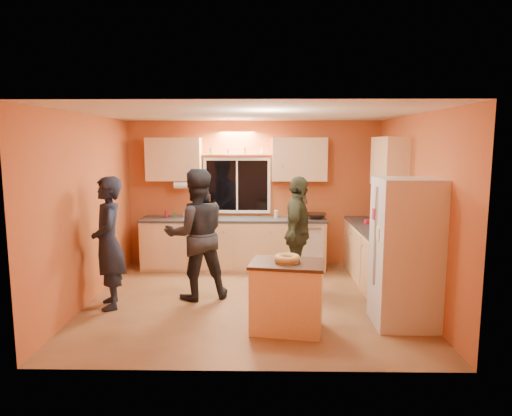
{
  "coord_description": "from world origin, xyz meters",
  "views": [
    {
      "loc": [
        0.18,
        -6.18,
        2.21
      ],
      "look_at": [
        0.07,
        0.4,
        1.27
      ],
      "focal_mm": 32.0,
      "sensor_mm": 36.0,
      "label": 1
    }
  ],
  "objects_px": {
    "refrigerator": "(405,253)",
    "person_center": "(196,234)",
    "island": "(287,296)",
    "person_left": "(108,243)",
    "person_right": "(298,233)"
  },
  "relations": [
    {
      "from": "island",
      "to": "person_right",
      "type": "bearing_deg",
      "value": 90.61
    },
    {
      "from": "person_left",
      "to": "refrigerator",
      "type": "bearing_deg",
      "value": 61.72
    },
    {
      "from": "refrigerator",
      "to": "person_right",
      "type": "relative_size",
      "value": 1.05
    },
    {
      "from": "island",
      "to": "refrigerator",
      "type": "bearing_deg",
      "value": 17.18
    },
    {
      "from": "island",
      "to": "person_right",
      "type": "height_order",
      "value": "person_right"
    },
    {
      "from": "person_right",
      "to": "person_left",
      "type": "bearing_deg",
      "value": 120.43
    },
    {
      "from": "island",
      "to": "person_center",
      "type": "bearing_deg",
      "value": 146.49
    },
    {
      "from": "island",
      "to": "person_left",
      "type": "distance_m",
      "value": 2.51
    },
    {
      "from": "island",
      "to": "person_right",
      "type": "xyz_separation_m",
      "value": [
        0.24,
        1.58,
        0.44
      ]
    },
    {
      "from": "refrigerator",
      "to": "island",
      "type": "bearing_deg",
      "value": -171.98
    },
    {
      "from": "refrigerator",
      "to": "person_center",
      "type": "relative_size",
      "value": 0.97
    },
    {
      "from": "person_left",
      "to": "person_center",
      "type": "distance_m",
      "value": 1.19
    },
    {
      "from": "island",
      "to": "person_left",
      "type": "relative_size",
      "value": 0.53
    },
    {
      "from": "refrigerator",
      "to": "person_left",
      "type": "height_order",
      "value": "refrigerator"
    },
    {
      "from": "refrigerator",
      "to": "person_right",
      "type": "xyz_separation_m",
      "value": [
        -1.2,
        1.38,
        -0.04
      ]
    }
  ]
}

